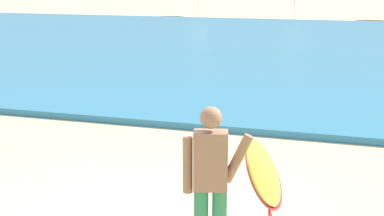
% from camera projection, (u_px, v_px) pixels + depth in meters
% --- Properties ---
extents(sea, '(120.00, 28.00, 0.14)m').
position_uv_depth(sea, '(311.00, 47.00, 24.18)').
color(sea, teal).
rests_on(sea, ground).
extents(surfer_with_board, '(1.26, 2.70, 1.73)m').
position_uv_depth(surfer_with_board, '(235.00, 175.00, 5.81)').
color(surfer_with_board, '#338E56').
rests_on(surfer_with_board, ground).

